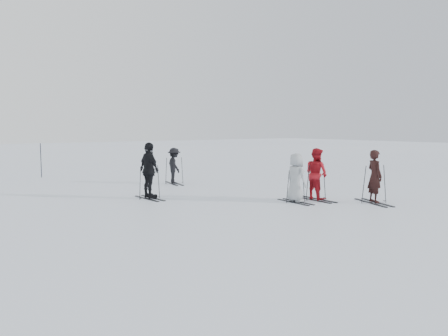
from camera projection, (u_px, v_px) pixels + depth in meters
name	position (u px, v px, depth m)	size (l,w,h in m)	color
ground	(240.00, 198.00, 15.72)	(120.00, 120.00, 0.00)	silver
skier_near_dark	(375.00, 177.00, 14.55)	(0.64, 0.42, 1.76)	black
skier_red	(316.00, 175.00, 15.18)	(0.87, 0.67, 1.78)	#A4121B
skier_grey	(296.00, 178.00, 14.69)	(0.80, 0.52, 1.64)	#989DA1
skier_uphill_left	(149.00, 171.00, 15.43)	(1.16, 0.48, 1.97)	black
skier_uphill_far	(174.00, 166.00, 19.52)	(1.03, 0.59, 1.59)	black
skis_near_dark	(374.00, 184.00, 14.57)	(0.95, 1.80, 1.32)	black
skis_red	(316.00, 181.00, 15.21)	(0.94, 1.78, 1.30)	black
skis_grey	(296.00, 185.00, 14.72)	(0.83, 1.58, 1.15)	black
skis_uphill_left	(150.00, 182.00, 15.46)	(0.88, 1.66, 1.21)	black
skis_uphill_far	(174.00, 170.00, 19.54)	(0.89, 1.68, 1.22)	black
piste_marker	(41.00, 160.00, 22.00)	(0.04, 0.04, 1.73)	black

